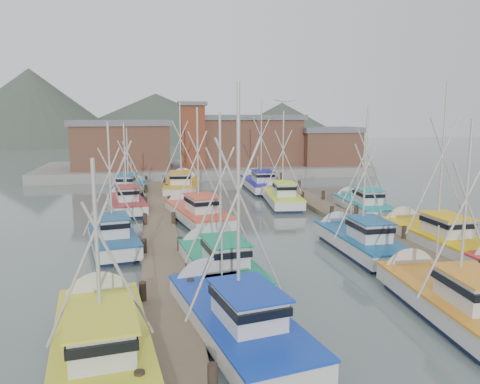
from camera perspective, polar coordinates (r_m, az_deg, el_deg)
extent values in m
plane|color=#4F5E5C|center=(30.11, 3.98, -6.19)|extent=(260.00, 260.00, 0.00)
cube|color=brown|center=(32.96, -9.74, -4.57)|extent=(2.20, 46.00, 0.40)
cylinder|color=black|center=(20.48, -11.73, -12.66)|extent=(0.30, 0.30, 1.50)
cylinder|color=black|center=(27.10, -11.58, -7.15)|extent=(0.30, 0.30, 1.50)
cylinder|color=black|center=(33.88, -11.48, -3.81)|extent=(0.30, 0.30, 1.50)
cylinder|color=black|center=(40.73, -11.42, -1.60)|extent=(0.30, 0.30, 1.50)
cylinder|color=black|center=(47.62, -11.38, -0.02)|extent=(0.30, 0.30, 1.50)
cylinder|color=black|center=(54.54, -11.35, 1.16)|extent=(0.30, 0.30, 1.50)
cylinder|color=black|center=(20.53, -6.01, -12.45)|extent=(0.30, 0.30, 1.50)
cylinder|color=black|center=(27.14, -7.32, -7.00)|extent=(0.30, 0.30, 1.50)
cylinder|color=black|center=(33.91, -8.10, -3.70)|extent=(0.30, 0.30, 1.50)
cylinder|color=black|center=(40.75, -8.61, -1.51)|extent=(0.30, 0.30, 1.50)
cylinder|color=black|center=(47.64, -8.97, 0.06)|extent=(0.30, 0.30, 1.50)
cylinder|color=black|center=(54.56, -9.25, 1.22)|extent=(0.30, 0.30, 1.50)
cube|color=brown|center=(36.03, 13.16, -3.49)|extent=(2.20, 46.00, 0.40)
cylinder|color=black|center=(24.55, 23.57, -9.51)|extent=(0.30, 0.30, 1.50)
cylinder|color=black|center=(30.30, 16.07, -5.56)|extent=(0.30, 0.30, 1.50)
cylinder|color=black|center=(36.48, 11.10, -2.86)|extent=(0.30, 0.30, 1.50)
cylinder|color=black|center=(42.92, 7.61, -0.93)|extent=(0.30, 0.30, 1.50)
cylinder|color=black|center=(49.51, 5.04, 0.48)|extent=(0.30, 0.30, 1.50)
cylinder|color=black|center=(56.20, 3.08, 1.57)|extent=(0.30, 0.30, 1.50)
cylinder|color=black|center=(31.24, 19.36, -5.28)|extent=(0.30, 0.30, 1.50)
cylinder|color=black|center=(37.27, 13.95, -2.70)|extent=(0.30, 0.30, 1.50)
cylinder|color=black|center=(43.59, 10.10, -0.84)|extent=(0.30, 0.30, 1.50)
cylinder|color=black|center=(50.09, 7.24, 0.55)|extent=(0.30, 0.30, 1.50)
cylinder|color=black|center=(56.71, 5.04, 1.62)|extent=(0.30, 0.30, 1.50)
cube|color=gray|center=(65.87, -4.33, 2.83)|extent=(44.00, 16.00, 1.20)
cube|color=brown|center=(63.23, -14.15, 5.36)|extent=(12.00, 8.00, 5.50)
cube|color=slate|center=(63.11, -14.26, 8.16)|extent=(12.72, 8.48, 0.70)
cube|color=brown|center=(66.51, 0.80, 6.12)|extent=(14.00, 9.00, 6.20)
cube|color=slate|center=(66.40, 0.80, 9.10)|extent=(14.84, 9.54, 0.70)
cube|color=brown|center=(66.85, 10.64, 5.25)|extent=(8.00, 6.00, 4.50)
cube|color=slate|center=(66.72, 10.71, 7.48)|extent=(8.48, 6.36, 0.70)
cube|color=brown|center=(61.32, -5.82, 6.64)|extent=(3.00, 3.00, 8.00)
cube|color=slate|center=(61.27, -5.88, 10.62)|extent=(3.60, 3.60, 0.50)
cone|color=#40493D|center=(146.86, -23.84, 5.43)|extent=(110.00, 110.00, 42.00)
cone|color=#40493D|center=(158.23, -10.10, 6.30)|extent=(140.00, 140.00, 30.00)
cone|color=#40493D|center=(154.21, 5.08, 6.33)|extent=(90.00, 90.00, 24.00)
cube|color=#101937|center=(17.91, -0.40, -17.21)|extent=(3.92, 8.10, 0.70)
cube|color=silver|center=(17.63, -0.41, -15.32)|extent=(4.46, 9.20, 0.80)
cube|color=#1037B4|center=(17.47, -0.41, -14.19)|extent=(4.56, 9.30, 0.10)
cone|color=silver|center=(21.55, -4.74, -11.08)|extent=(2.91, 1.59, 2.76)
cube|color=silver|center=(16.35, 0.97, -13.74)|extent=(2.24, 2.93, 1.10)
cube|color=black|center=(16.26, 0.98, -12.99)|extent=(2.40, 3.21, 0.28)
cube|color=#1037B4|center=(16.12, 0.98, -11.81)|extent=(2.55, 3.41, 0.07)
cylinder|color=#B0AAA1|center=(16.12, -0.20, -1.10)|extent=(0.14, 0.14, 8.07)
cylinder|color=#B0AAA1|center=(16.13, -2.07, -4.55)|extent=(2.84, 0.62, 6.31)
cylinder|color=#B0AAA1|center=(16.53, 1.63, -4.20)|extent=(2.84, 0.62, 6.31)
cylinder|color=#B0AAA1|center=(18.43, -2.22, -8.86)|extent=(0.08, 0.08, 2.46)
cube|color=#101937|center=(21.11, 24.64, -13.84)|extent=(2.85, 7.62, 0.70)
cube|color=silver|center=(20.87, 24.76, -12.19)|extent=(3.24, 8.66, 0.80)
cube|color=orange|center=(20.74, 24.84, -11.21)|extent=(3.33, 8.74, 0.10)
cone|color=silver|center=(24.38, 19.33, -9.13)|extent=(2.72, 1.24, 2.66)
cube|color=silver|center=(19.76, 26.56, -10.60)|extent=(1.86, 2.65, 1.10)
cube|color=black|center=(19.69, 26.61, -9.97)|extent=(1.98, 2.91, 0.28)
cube|color=orange|center=(19.57, 26.69, -8.97)|extent=(2.10, 3.08, 0.07)
cylinder|color=#B0AAA1|center=(19.71, 25.78, -1.96)|extent=(0.13, 0.13, 6.83)
cylinder|color=#B0AAA1|center=(19.58, 24.28, -4.32)|extent=(2.44, 0.22, 5.34)
cylinder|color=#B0AAA1|center=(20.17, 26.92, -4.13)|extent=(2.44, 0.22, 5.34)
cylinder|color=#B0AAA1|center=(21.60, 22.87, -6.86)|extent=(0.07, 0.07, 2.38)
cube|color=#101937|center=(16.70, -16.35, -19.72)|extent=(3.47, 8.13, 0.70)
cube|color=silver|center=(16.40, -16.46, -17.73)|extent=(3.94, 9.24, 0.80)
cube|color=yellow|center=(16.23, -16.53, -16.53)|extent=(4.04, 9.34, 0.10)
cone|color=silver|center=(20.55, -16.77, -12.49)|extent=(2.91, 1.42, 2.80)
cube|color=silver|center=(15.01, -16.53, -16.33)|extent=(2.11, 2.88, 1.10)
cube|color=black|center=(14.92, -16.57, -15.54)|extent=(2.26, 3.16, 0.28)
cube|color=yellow|center=(14.77, -16.64, -14.27)|extent=(2.39, 3.35, 0.07)
cylinder|color=#B0AAA1|center=(15.04, -17.02, -6.91)|extent=(0.15, 0.15, 5.71)
cylinder|color=#B0AAA1|center=(15.25, -19.24, -9.45)|extent=(2.06, 0.34, 4.47)
cylinder|color=#B0AAA1|center=(15.25, -14.56, -9.21)|extent=(2.06, 0.34, 4.47)
cylinder|color=#B0AAA1|center=(17.25, -16.85, -10.57)|extent=(0.09, 0.09, 2.69)
cube|color=#101937|center=(23.70, -2.44, -10.40)|extent=(3.21, 7.57, 0.70)
cube|color=silver|center=(23.49, -2.46, -8.91)|extent=(3.64, 8.60, 0.80)
cube|color=#0A8C59|center=(23.37, -2.46, -8.03)|extent=(3.73, 8.69, 0.10)
cone|color=silver|center=(27.41, -4.73, -6.57)|extent=(2.72, 1.39, 2.61)
cube|color=silver|center=(22.28, -1.80, -7.37)|extent=(1.96, 2.68, 1.10)
cube|color=black|center=(22.22, -1.80, -6.80)|extent=(2.09, 2.94, 0.28)
cube|color=#0A8C59|center=(22.12, -1.81, -5.90)|extent=(2.22, 3.12, 0.07)
cylinder|color=#B0AAA1|center=(22.41, -2.41, 0.58)|extent=(0.13, 0.13, 7.08)
cylinder|color=#B0AAA1|center=(22.42, -3.72, -1.59)|extent=(2.52, 0.37, 5.54)
cylinder|color=#B0AAA1|center=(22.69, -1.10, -1.44)|extent=(2.52, 0.37, 5.54)
cylinder|color=#B0AAA1|center=(24.45, -3.40, -4.28)|extent=(0.08, 0.08, 2.33)
cube|color=#101937|center=(28.73, 14.45, -7.14)|extent=(2.42, 7.17, 0.70)
cube|color=silver|center=(28.55, 14.51, -5.89)|extent=(2.75, 8.15, 0.80)
cube|color=#12568E|center=(28.46, 14.54, -5.15)|extent=(2.83, 8.23, 0.10)
cone|color=silver|center=(32.15, 11.31, -4.33)|extent=(2.55, 1.13, 2.54)
cube|color=silver|center=(27.48, 15.48, -4.48)|extent=(1.67, 2.46, 1.10)
cube|color=black|center=(27.42, 15.50, -4.01)|extent=(1.78, 2.70, 0.28)
cube|color=#12568E|center=(27.35, 15.53, -3.28)|extent=(1.89, 2.86, 0.07)
cylinder|color=#B0AAA1|center=(27.66, 14.98, 1.80)|extent=(0.11, 0.11, 6.95)
cylinder|color=#B0AAA1|center=(27.55, 13.94, 0.10)|extent=(2.48, 0.12, 5.43)
cylinder|color=#B0AAA1|center=(28.01, 15.86, 0.16)|extent=(2.48, 0.12, 5.43)
cylinder|color=#B0AAA1|center=(29.47, 13.39, -2.17)|extent=(0.07, 0.07, 2.27)
cube|color=#101937|center=(29.66, -15.23, -6.65)|extent=(3.30, 7.00, 0.70)
cube|color=silver|center=(29.49, -15.28, -5.43)|extent=(3.75, 7.95, 0.80)
cube|color=#174F82|center=(29.40, -15.31, -4.71)|extent=(3.84, 8.04, 0.10)
cone|color=silver|center=(33.23, -15.93, -4.07)|extent=(2.54, 1.49, 2.38)
cube|color=silver|center=(28.38, -15.18, -4.03)|extent=(1.91, 2.52, 1.10)
cube|color=black|center=(28.33, -15.20, -3.58)|extent=(2.05, 2.76, 0.28)
cube|color=#174F82|center=(28.25, -15.23, -2.86)|extent=(2.17, 2.93, 0.07)
cylinder|color=#B0AAA1|center=(28.64, -15.57, 1.66)|extent=(0.13, 0.13, 6.59)
cylinder|color=#B0AAA1|center=(28.71, -16.54, 0.07)|extent=(2.34, 0.49, 5.15)
cylinder|color=#B0AAA1|center=(28.80, -14.46, 0.19)|extent=(2.34, 0.49, 5.15)
cylinder|color=#B0AAA1|center=(30.48, -15.67, -1.89)|extent=(0.08, 0.08, 2.29)
cube|color=#101937|center=(31.28, 22.60, -6.21)|extent=(2.62, 7.54, 0.70)
cube|color=silver|center=(31.12, 22.68, -5.06)|extent=(2.98, 8.57, 0.80)
cube|color=#F7BE00|center=(31.04, 22.72, -4.38)|extent=(3.06, 8.65, 0.10)
cone|color=silver|center=(34.62, 18.66, -3.67)|extent=(2.71, 1.15, 2.69)
cube|color=silver|center=(30.10, 23.89, -3.75)|extent=(1.79, 2.59, 1.10)
cube|color=black|center=(30.06, 23.92, -3.32)|extent=(1.91, 2.85, 0.28)
cube|color=#F7BE00|center=(29.98, 23.97, -2.65)|extent=(2.02, 3.02, 0.07)
cylinder|color=#B0AAA1|center=(30.21, 23.44, 3.80)|extent=(0.13, 0.13, 8.87)
cylinder|color=#B0AAA1|center=(29.99, 22.42, 1.82)|extent=(3.15, 0.16, 6.93)
cylinder|color=#B0AAA1|center=(30.65, 24.18, 1.85)|extent=(3.15, 0.16, 6.93)
cylinder|color=#B0AAA1|center=(32.02, 21.30, -1.65)|extent=(0.07, 0.07, 2.49)
cube|color=#101937|center=(35.68, -5.15, -3.65)|extent=(4.07, 8.35, 0.70)
cube|color=silver|center=(35.54, -5.16, -2.63)|extent=(4.62, 9.49, 0.80)
cube|color=#DC4A2E|center=(35.46, -5.17, -2.03)|extent=(4.72, 9.60, 0.10)
cone|color=silver|center=(39.86, -7.04, -1.57)|extent=(3.00, 1.62, 2.84)
cube|color=silver|center=(34.33, -4.66, -1.43)|extent=(2.32, 3.03, 1.10)
cube|color=black|center=(34.29, -4.67, -1.05)|extent=(2.48, 3.32, 0.28)
cube|color=#DC4A2E|center=(34.22, -4.67, -0.46)|extent=(2.64, 3.52, 0.07)
cylinder|color=#B0AAA1|center=(34.74, -5.18, 4.04)|extent=(0.15, 0.15, 7.52)
cylinder|color=#B0AAA1|center=(34.67, -6.08, 2.55)|extent=(2.66, 0.60, 5.88)
cylinder|color=#B0AAA1|center=(35.01, -4.24, 2.64)|extent=(2.66, 0.60, 5.88)
cylinder|color=#B0AAA1|center=(36.80, -5.93, 0.30)|extent=(0.09, 0.09, 2.54)
cube|color=#101937|center=(42.34, 5.14, -1.58)|extent=(3.02, 7.21, 0.70)
cube|color=silver|center=(42.22, 5.15, -0.71)|extent=(3.43, 8.19, 0.80)
cube|color=#D3F62E|center=(42.16, 5.16, -0.21)|extent=(3.52, 8.28, 0.10)
cone|color=silver|center=(46.11, 4.30, -0.04)|extent=(2.59, 1.36, 2.49)
cube|color=silver|center=(41.14, 5.40, 0.36)|extent=(1.85, 2.55, 1.10)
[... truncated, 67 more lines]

